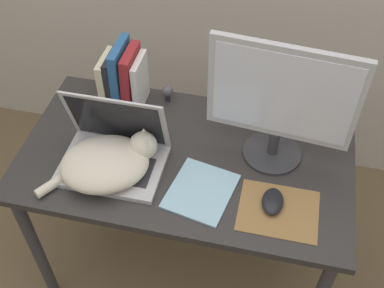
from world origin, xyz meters
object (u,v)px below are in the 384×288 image
laptop (114,152)px  cat (108,162)px  computer_mouse (273,201)px  external_monitor (281,102)px  book_row (123,78)px  notepad (201,191)px  webcam (168,92)px

laptop → cat: size_ratio=0.91×
computer_mouse → laptop: bearing=173.3°
external_monitor → book_row: 0.61m
cat → book_row: size_ratio=1.49×
external_monitor → notepad: external_monitor is taller
cat → book_row: 0.37m
external_monitor → computer_mouse: bearing=-83.3°
book_row → laptop: bearing=-78.6°
laptop → webcam: bearing=74.4°
computer_mouse → notepad: (-0.23, 0.00, -0.01)m
computer_mouse → book_row: bearing=148.5°
external_monitor → webcam: 0.50m
notepad → laptop: bearing=168.6°
book_row → notepad: book_row is taller
book_row → webcam: bearing=13.1°
cat → notepad: size_ratio=1.46×
computer_mouse → book_row: 0.72m
laptop → external_monitor: bearing=16.4°
external_monitor → notepad: (-0.21, -0.22, -0.24)m
cat → notepad: bearing=-2.4°
cat → book_row: book_row is taller
notepad → webcam: webcam is taller
computer_mouse → notepad: bearing=179.8°
book_row → webcam: size_ratio=3.71×
notepad → webcam: 0.46m
external_monitor → book_row: size_ratio=1.85×
cat → notepad: 0.32m
external_monitor → notepad: size_ratio=1.83×
laptop → computer_mouse: size_ratio=3.25×
book_row → notepad: (0.38, -0.37, -0.11)m
laptop → external_monitor: external_monitor is taller
laptop → computer_mouse: (0.54, -0.06, -0.03)m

